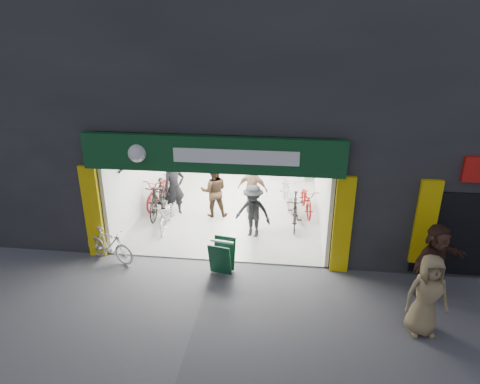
% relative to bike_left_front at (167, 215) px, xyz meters
% --- Properties ---
extents(ground, '(60.00, 60.00, 0.00)m').
position_rel_bike_left_front_xyz_m(ground, '(1.82, -1.78, -0.44)').
color(ground, '#56565B').
rests_on(ground, ground).
extents(building, '(17.00, 10.27, 8.00)m').
position_rel_bike_left_front_xyz_m(building, '(2.73, 3.20, 3.88)').
color(building, '#232326').
rests_on(building, ground).
extents(bike_left_front, '(0.69, 1.70, 0.87)m').
position_rel_bike_left_front_xyz_m(bike_left_front, '(0.00, 0.00, 0.00)').
color(bike_left_front, '#B7B8BC').
rests_on(bike_left_front, ground).
extents(bike_left_midfront, '(0.58, 1.96, 1.17)m').
position_rel_bike_left_front_xyz_m(bike_left_midfront, '(-0.52, 0.86, 0.15)').
color(bike_left_midfront, black).
rests_on(bike_left_midfront, ground).
extents(bike_left_midback, '(1.02, 2.13, 1.08)m').
position_rel_bike_left_front_xyz_m(bike_left_midback, '(-0.68, 1.64, 0.10)').
color(bike_left_midback, maroon).
rests_on(bike_left_midback, ground).
extents(bike_left_back, '(0.63, 1.91, 1.13)m').
position_rel_bike_left_front_xyz_m(bike_left_back, '(-0.68, 2.73, 0.13)').
color(bike_left_back, silver).
rests_on(bike_left_back, ground).
extents(bike_right_front, '(0.51, 1.73, 1.04)m').
position_rel_bike_left_front_xyz_m(bike_right_front, '(3.93, 0.60, 0.08)').
color(bike_right_front, black).
rests_on(bike_right_front, ground).
extents(bike_right_mid, '(0.85, 1.83, 0.93)m').
position_rel_bike_left_front_xyz_m(bike_right_mid, '(4.32, 1.63, 0.03)').
color(bike_right_mid, maroon).
rests_on(bike_right_mid, ground).
extents(bike_right_back, '(0.72, 1.76, 1.03)m').
position_rel_bike_left_front_xyz_m(bike_right_back, '(3.62, 2.18, 0.08)').
color(bike_right_back, '#A9A8AD').
rests_on(bike_right_back, ground).
extents(parked_bike, '(1.65, 0.96, 0.95)m').
position_rel_bike_left_front_xyz_m(parked_bike, '(-0.98, -2.08, 0.04)').
color(parked_bike, silver).
rests_on(parked_bike, ground).
extents(customer_a, '(0.84, 0.79, 1.93)m').
position_rel_bike_left_front_xyz_m(customer_a, '(0.02, 0.94, 0.53)').
color(customer_a, black).
rests_on(customer_a, ground).
extents(customer_b, '(0.97, 0.82, 1.79)m').
position_rel_bike_left_front_xyz_m(customer_b, '(1.31, 0.99, 0.46)').
color(customer_b, '#382719').
rests_on(customer_b, ground).
extents(customer_c, '(1.19, 0.86, 1.65)m').
position_rel_bike_left_front_xyz_m(customer_c, '(2.70, -0.29, 0.39)').
color(customer_c, black).
rests_on(customer_c, ground).
extents(customer_d, '(1.09, 0.66, 1.74)m').
position_rel_bike_left_front_xyz_m(customer_d, '(2.53, 1.35, 0.43)').
color(customer_d, '#81614B').
rests_on(customer_d, ground).
extents(pedestrian_near, '(0.94, 0.67, 1.81)m').
position_rel_bike_left_front_xyz_m(pedestrian_near, '(6.56, -4.00, 0.47)').
color(pedestrian_near, olive).
rests_on(pedestrian_near, ground).
extents(pedestrian_far, '(1.71, 1.48, 1.87)m').
position_rel_bike_left_front_xyz_m(pedestrian_far, '(7.07, -2.70, 0.50)').
color(pedestrian_far, '#3C241B').
rests_on(pedestrian_far, ground).
extents(sandwich_board, '(0.66, 0.67, 0.89)m').
position_rel_bike_left_front_xyz_m(sandwich_board, '(2.10, -2.28, 0.05)').
color(sandwich_board, '#0E3820').
rests_on(sandwich_board, ground).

